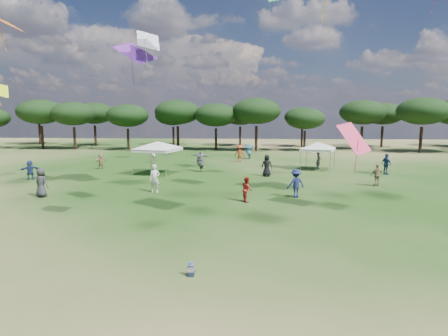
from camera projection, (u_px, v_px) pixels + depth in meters
The scene contains 6 objects.
ground at pixel (182, 304), 10.52m from camera, with size 140.00×140.00×0.00m, color #244815.
tree_line at pixel (250, 113), 56.43m from camera, with size 108.78×17.63×7.77m.
tent_left at pixel (157, 143), 32.70m from camera, with size 6.57×6.57×3.20m.
tent_right at pixel (318, 143), 35.39m from camera, with size 5.47×5.47×2.95m.
toddler at pixel (191, 270), 12.31m from camera, with size 0.32×0.36×0.48m.
festival_crowd at pixel (215, 163), 33.99m from camera, with size 30.91×23.22×1.92m.
Camera 1 is at (1.75, -9.77, 5.30)m, focal length 30.00 mm.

